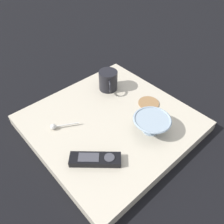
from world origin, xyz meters
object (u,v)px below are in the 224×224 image
(coffee_mug, at_px, (108,81))
(teaspoon, at_px, (56,126))
(cereal_bowl, at_px, (152,124))
(tv_remote_near, at_px, (95,159))
(drink_coaster, at_px, (149,103))

(coffee_mug, relative_size, teaspoon, 1.07)
(cereal_bowl, distance_m, tv_remote_near, 0.27)
(tv_remote_near, height_order, drink_coaster, tv_remote_near)
(teaspoon, height_order, drink_coaster, teaspoon)
(coffee_mug, bearing_deg, drink_coaster, -163.19)
(teaspoon, bearing_deg, cereal_bowl, -133.47)
(coffee_mug, bearing_deg, teaspoon, 99.90)
(cereal_bowl, height_order, drink_coaster, cereal_bowl)
(coffee_mug, height_order, teaspoon, coffee_mug)
(tv_remote_near, bearing_deg, coffee_mug, -47.44)
(cereal_bowl, bearing_deg, drink_coaster, -46.12)
(drink_coaster, bearing_deg, coffee_mug, 16.81)
(drink_coaster, bearing_deg, cereal_bowl, 133.88)
(teaspoon, relative_size, tv_remote_near, 0.62)
(coffee_mug, distance_m, tv_remote_near, 0.44)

